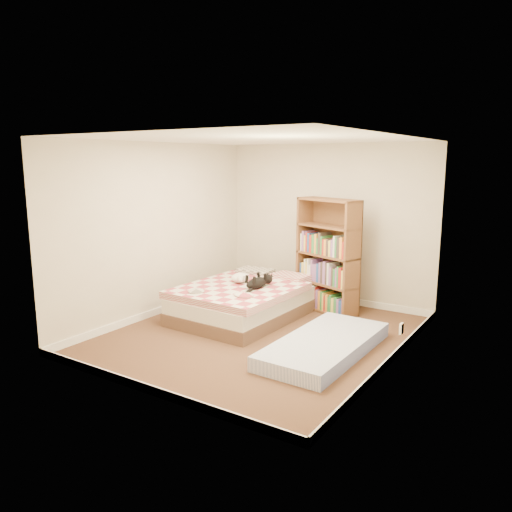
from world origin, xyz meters
The scene contains 6 objects.
room centered at (0.00, 0.00, 1.20)m, with size 3.51×4.01×2.51m.
bed centered at (-0.59, 0.57, 0.24)m, with size 1.52×2.05×0.54m.
bookshelf centered at (0.27, 1.50, 0.60)m, with size 1.13×0.67×1.70m.
floor_mattress centered at (0.98, -0.08, 0.09)m, with size 0.87×1.94×0.17m, color #6672AB.
black_cat centered at (-0.34, 0.51, 0.56)m, with size 0.28×0.74×0.17m.
white_dog centered at (-0.72, 0.62, 0.55)m, with size 0.30×0.32×0.14m.
Camera 1 is at (3.35, -5.22, 2.25)m, focal length 35.00 mm.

